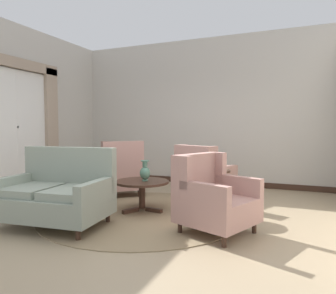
{
  "coord_description": "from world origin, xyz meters",
  "views": [
    {
      "loc": [
        2.17,
        -3.84,
        1.29
      ],
      "look_at": [
        0.16,
        0.94,
        0.97
      ],
      "focal_mm": 33.63,
      "sensor_mm": 36.0,
      "label": 1
    }
  ],
  "objects_px": {
    "porcelain_vase": "(145,172)",
    "side_table": "(213,188)",
    "settee": "(56,194)",
    "coffee_table": "(142,187)",
    "armchair_beside_settee": "(121,172)",
    "armchair_near_window": "(203,176)",
    "armchair_back_corner": "(213,198)"
  },
  "relations": [
    {
      "from": "armchair_back_corner",
      "to": "side_table",
      "type": "relative_size",
      "value": 1.55
    },
    {
      "from": "porcelain_vase",
      "to": "settee",
      "type": "xyz_separation_m",
      "value": [
        -0.76,
        -1.09,
        -0.2
      ]
    },
    {
      "from": "coffee_table",
      "to": "armchair_beside_settee",
      "type": "bearing_deg",
      "value": 137.14
    },
    {
      "from": "settee",
      "to": "armchair_beside_settee",
      "type": "distance_m",
      "value": 1.91
    },
    {
      "from": "porcelain_vase",
      "to": "settee",
      "type": "height_order",
      "value": "settee"
    },
    {
      "from": "armchair_back_corner",
      "to": "porcelain_vase",
      "type": "bearing_deg",
      "value": 87.09
    },
    {
      "from": "armchair_back_corner",
      "to": "armchair_near_window",
      "type": "distance_m",
      "value": 1.86
    },
    {
      "from": "coffee_table",
      "to": "porcelain_vase",
      "type": "relative_size",
      "value": 2.61
    },
    {
      "from": "armchair_near_window",
      "to": "armchair_back_corner",
      "type": "bearing_deg",
      "value": 134.76
    },
    {
      "from": "coffee_table",
      "to": "armchair_back_corner",
      "type": "height_order",
      "value": "armchair_back_corner"
    },
    {
      "from": "porcelain_vase",
      "to": "armchair_near_window",
      "type": "xyz_separation_m",
      "value": [
        0.57,
        1.19,
        -0.19
      ]
    },
    {
      "from": "armchair_near_window",
      "to": "side_table",
      "type": "relative_size",
      "value": 1.64
    },
    {
      "from": "settee",
      "to": "armchair_back_corner",
      "type": "distance_m",
      "value": 2.04
    },
    {
      "from": "porcelain_vase",
      "to": "armchair_back_corner",
      "type": "relative_size",
      "value": 0.3
    },
    {
      "from": "armchair_near_window",
      "to": "armchair_beside_settee",
      "type": "distance_m",
      "value": 1.55
    },
    {
      "from": "side_table",
      "to": "armchair_beside_settee",
      "type": "bearing_deg",
      "value": 162.85
    },
    {
      "from": "settee",
      "to": "armchair_near_window",
      "type": "relative_size",
      "value": 1.34
    },
    {
      "from": "coffee_table",
      "to": "armchair_beside_settee",
      "type": "distance_m",
      "value": 1.21
    },
    {
      "from": "armchair_beside_settee",
      "to": "coffee_table",
      "type": "bearing_deg",
      "value": 94.21
    },
    {
      "from": "armchair_back_corner",
      "to": "settee",
      "type": "bearing_deg",
      "value": 126.69
    },
    {
      "from": "armchair_back_corner",
      "to": "armchair_near_window",
      "type": "height_order",
      "value": "armchair_near_window"
    },
    {
      "from": "settee",
      "to": "side_table",
      "type": "distance_m",
      "value": 2.2
    },
    {
      "from": "coffee_table",
      "to": "armchair_beside_settee",
      "type": "xyz_separation_m",
      "value": [
        -0.88,
        0.82,
        0.06
      ]
    },
    {
      "from": "armchair_near_window",
      "to": "side_table",
      "type": "bearing_deg",
      "value": 139.28
    },
    {
      "from": "coffee_table",
      "to": "armchair_back_corner",
      "type": "xyz_separation_m",
      "value": [
        1.26,
        -0.54,
        0.04
      ]
    },
    {
      "from": "porcelain_vase",
      "to": "side_table",
      "type": "xyz_separation_m",
      "value": [
        1.03,
        0.2,
        -0.21
      ]
    },
    {
      "from": "armchair_back_corner",
      "to": "armchair_beside_settee",
      "type": "relative_size",
      "value": 0.96
    },
    {
      "from": "coffee_table",
      "to": "armchair_back_corner",
      "type": "bearing_deg",
      "value": -23.1
    },
    {
      "from": "settee",
      "to": "side_table",
      "type": "relative_size",
      "value": 2.19
    },
    {
      "from": "settee",
      "to": "side_table",
      "type": "xyz_separation_m",
      "value": [
        1.78,
        1.29,
        -0.0
      ]
    },
    {
      "from": "coffee_table",
      "to": "side_table",
      "type": "distance_m",
      "value": 1.1
    },
    {
      "from": "porcelain_vase",
      "to": "armchair_beside_settee",
      "type": "xyz_separation_m",
      "value": [
        -0.93,
        0.81,
        -0.17
      ]
    }
  ]
}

